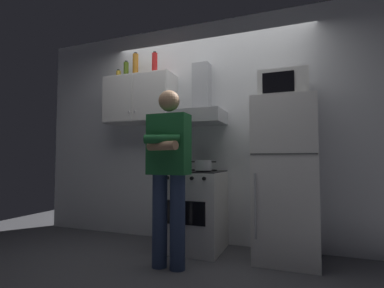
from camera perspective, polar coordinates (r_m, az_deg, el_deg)
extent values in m
plane|color=#4C4C51|center=(3.11, 0.00, -21.64)|extent=(7.00, 7.00, 0.00)
cube|color=white|center=(3.54, 3.40, 2.73)|extent=(4.80, 0.10, 2.70)
cube|color=white|center=(3.74, -10.33, 8.65)|extent=(0.90, 0.34, 0.60)
cube|color=white|center=(3.72, -14.75, 8.78)|extent=(0.43, 0.01, 0.58)
cube|color=white|center=(3.49, -8.61, 9.52)|extent=(0.43, 0.01, 0.58)
sphere|color=#B2B2B7|center=(3.58, -12.46, 6.30)|extent=(0.02, 0.02, 0.02)
sphere|color=#B2B2B7|center=(3.53, -11.37, 6.40)|extent=(0.02, 0.02, 0.02)
cube|color=white|center=(3.25, 0.73, -13.11)|extent=(0.60, 0.60, 0.85)
cube|color=black|center=(3.21, 0.73, -5.50)|extent=(0.59, 0.59, 0.01)
cube|color=black|center=(2.97, -1.30, -13.58)|extent=(0.42, 0.01, 0.24)
cylinder|color=black|center=(3.14, -2.26, -5.33)|extent=(0.16, 0.16, 0.01)
cylinder|color=black|center=(3.05, 2.27, -5.39)|extent=(0.16, 0.16, 0.01)
cylinder|color=black|center=(3.36, -0.67, -5.19)|extent=(0.16, 0.16, 0.01)
cylinder|color=black|center=(3.28, 3.58, -5.23)|extent=(0.16, 0.16, 0.01)
cylinder|color=black|center=(3.00, -4.93, -6.72)|extent=(0.04, 0.02, 0.04)
cylinder|color=black|center=(2.95, -2.63, -6.80)|extent=(0.04, 0.02, 0.04)
cylinder|color=black|center=(2.89, -0.06, -6.87)|extent=(0.04, 0.02, 0.04)
cylinder|color=black|center=(2.85, 2.41, -6.92)|extent=(0.04, 0.02, 0.04)
cube|color=#B7BABF|center=(3.32, 1.19, 5.31)|extent=(0.60, 0.44, 0.15)
cube|color=#B7BABF|center=(3.52, 1.95, 11.04)|extent=(0.20, 0.16, 0.60)
cube|color=white|center=(3.03, 18.04, -6.55)|extent=(0.60, 0.60, 1.60)
cube|color=#4C4C4C|center=(2.72, 17.68, -1.90)|extent=(0.59, 0.01, 0.01)
cylinder|color=silver|center=(2.76, 12.54, -11.98)|extent=(0.02, 0.02, 0.60)
cube|color=silver|center=(3.13, 17.76, 10.91)|extent=(0.48, 0.36, 0.28)
cube|color=black|center=(2.95, 16.79, 11.74)|extent=(0.30, 0.01, 0.20)
cylinder|color=navy|center=(2.77, -6.45, -14.87)|extent=(0.14, 0.14, 0.85)
cylinder|color=navy|center=(2.69, -2.91, -15.21)|extent=(0.14, 0.14, 0.85)
cube|color=#1E6633|center=(2.67, -4.64, -0.08)|extent=(0.38, 0.20, 0.56)
cylinder|color=#1E6633|center=(2.55, -5.97, 0.97)|extent=(0.33, 0.17, 0.08)
cylinder|color=tan|center=(2.55, -5.97, -0.38)|extent=(0.33, 0.17, 0.08)
sphere|color=tan|center=(2.72, -4.60, 8.56)|extent=(0.20, 0.20, 0.20)
cylinder|color=#B7BABF|center=(3.05, 2.27, -4.26)|extent=(0.18, 0.18, 0.11)
cylinder|color=black|center=(3.09, 0.20, -3.55)|extent=(0.05, 0.01, 0.01)
cylinder|color=black|center=(3.01, 4.39, -3.55)|extent=(0.05, 0.01, 0.01)
cylinder|color=red|center=(3.72, -7.46, 15.60)|extent=(0.07, 0.07, 0.26)
cylinder|color=black|center=(3.76, -7.44, 17.63)|extent=(0.04, 0.04, 0.02)
cylinder|color=#4C6B19|center=(3.98, -13.01, 14.05)|extent=(0.07, 0.07, 0.22)
cylinder|color=black|center=(4.02, -12.99, 15.69)|extent=(0.04, 0.04, 0.02)
cylinder|color=gold|center=(4.04, -14.46, 13.09)|extent=(0.06, 0.06, 0.12)
cylinder|color=black|center=(4.05, -14.45, 14.03)|extent=(0.03, 0.03, 0.02)
cylinder|color=#B7721E|center=(3.87, -11.21, 15.13)|extent=(0.07, 0.07, 0.29)
cylinder|color=black|center=(3.92, -11.18, 17.31)|extent=(0.04, 0.04, 0.02)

